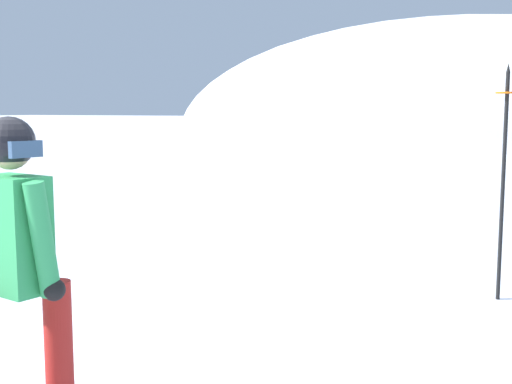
% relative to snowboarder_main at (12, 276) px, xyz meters
% --- Properties ---
extents(ridge_peak_main, '(34.12, 30.71, 14.20)m').
position_rel_snowboarder_main_xyz_m(ridge_peak_main, '(-5.09, 39.38, -0.92)').
color(ridge_peak_main, white).
rests_on(ridge_peak_main, ground).
extents(snowboarder_main, '(0.65, 1.82, 1.71)m').
position_rel_snowboarder_main_xyz_m(snowboarder_main, '(0.00, 0.00, 0.00)').
color(snowboarder_main, '#D11E5B').
rests_on(snowboarder_main, ground).
extents(piste_marker_near, '(0.20, 0.20, 2.15)m').
position_rel_snowboarder_main_xyz_m(piste_marker_near, '(1.87, 3.99, 0.30)').
color(piste_marker_near, black).
rests_on(piste_marker_near, ground).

